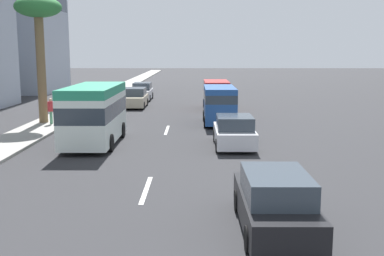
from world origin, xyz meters
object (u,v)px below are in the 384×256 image
Objects in this scene: pedestrian_near_lamp at (51,110)px; palm_tree at (39,17)px; car_fourth at (135,98)px; van_sixth at (219,103)px; car_second at (234,132)px; car_fifth at (142,92)px; minibus_third at (95,112)px; van_lead at (216,93)px; car_seventh at (275,203)px.

pedestrian_near_lamp is 0.21× the size of palm_tree.
van_sixth reaches higher than car_fourth.
pedestrian_near_lamp reaches higher than car_second.
car_fifth is 0.93× the size of van_sixth.
van_lead is at bearing 155.04° from minibus_third.
car_second is (-15.33, -0.18, -0.58)m from van_lead.
car_fourth reaches higher than car_seventh.
van_lead is 10.07m from car_fifth.
car_fifth is at bearing 12.02° from car_seventh.
van_sixth reaches higher than car_seventh.
car_seventh is at bearing -179.29° from car_second.
car_fifth is at bearing 42.94° from van_lead.
car_second is 0.53× the size of palm_tree.
palm_tree is (-9.48, 4.68, 6.00)m from car_fourth.
palm_tree is (-15.60, 4.65, 5.98)m from car_fifth.
minibus_third is at bearing -143.91° from palm_tree.
car_fifth is at bearing 23.70° from van_sixth.
pedestrian_near_lamp reaches higher than car_fifth.
minibus_third reaches higher than pedestrian_near_lamp.
car_fourth is 2.68× the size of pedestrian_near_lamp.
pedestrian_near_lamp is at bearing 32.62° from car_seventh.
car_fifth reaches higher than car_fourth.
pedestrian_near_lamp is at bearing -13.66° from car_fifth.
van_lead is 26.30m from car_seventh.
van_lead is at bearing 42.94° from car_fifth.
car_fifth is (7.36, 6.85, -0.53)m from van_lead.
car_fourth is 0.96× the size of car_fifth.
car_second is at bearing -177.39° from van_sixth.
car_second is 7.48m from van_sixth.
pedestrian_near_lamp is 5.81m from palm_tree.
car_seventh reaches higher than car_second.
car_second is at bearing 0.71° from car_seventh.
car_seventh is at bearing -179.31° from van_lead.
van_sixth is 0.62× the size of palm_tree.
van_sixth is (-15.24, -6.69, 0.59)m from car_fifth.
car_seventh is at bearing 14.52° from car_fourth.
car_fourth is 0.95× the size of car_seventh.
car_fourth is 0.89× the size of van_sixth.
van_lead is 0.95× the size of van_sixth.
car_fifth is 16.66m from van_sixth.
car_second is 0.91× the size of car_fifth.
van_sixth is at bearing 135.47° from minibus_third.
pedestrian_near_lamp is at bearing 59.71° from car_second.
minibus_third is at bearing 31.52° from car_seventh.
minibus_third is 13.68m from car_seventh.
car_seventh is at bearing -178.52° from van_sixth.
van_lead is at bearing 79.67° from car_fourth.
car_fourth is at bearing -26.29° from palm_tree.
car_seventh is 20.63m from pedestrian_near_lamp.
palm_tree is (6.42, 4.68, 5.14)m from minibus_third.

